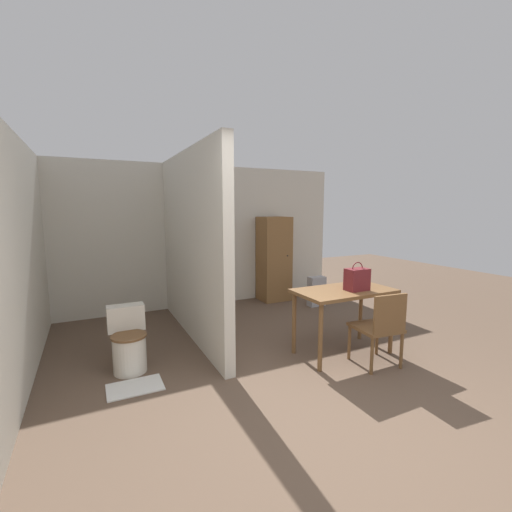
{
  "coord_description": "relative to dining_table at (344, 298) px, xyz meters",
  "views": [
    {
      "loc": [
        -1.7,
        -1.77,
        1.75
      ],
      "look_at": [
        0.18,
        2.05,
        1.16
      ],
      "focal_mm": 24.0,
      "sensor_mm": 36.0,
      "label": 1
    }
  ],
  "objects": [
    {
      "name": "wooden_cabinet",
      "position": [
        0.46,
        2.54,
        0.1
      ],
      "size": [
        0.55,
        0.5,
        1.59
      ],
      "color": "brown",
      "rests_on": "ground_plane"
    },
    {
      "name": "wall_back",
      "position": [
        -0.99,
        2.86,
        0.56
      ],
      "size": [
        5.59,
        0.12,
        2.5
      ],
      "color": "beige",
      "rests_on": "ground_plane"
    },
    {
      "name": "dining_table",
      "position": [
        0.0,
        0.0,
        0.0
      ],
      "size": [
        1.17,
        0.64,
        0.79
      ],
      "color": "brown",
      "rests_on": "ground_plane"
    },
    {
      "name": "space_heater",
      "position": [
        0.94,
        1.82,
        -0.43
      ],
      "size": [
        0.31,
        0.16,
        0.53
      ],
      "color": "#9E9EA3",
      "rests_on": "ground_plane"
    },
    {
      "name": "partition_wall",
      "position": [
        -1.46,
        1.4,
        0.56
      ],
      "size": [
        0.12,
        2.79,
        2.5
      ],
      "color": "beige",
      "rests_on": "ground_plane"
    },
    {
      "name": "handbag",
      "position": [
        0.11,
        -0.1,
        0.23
      ],
      "size": [
        0.27,
        0.17,
        0.34
      ],
      "color": "maroon",
      "rests_on": "dining_table"
    },
    {
      "name": "ground_plane",
      "position": [
        -0.99,
        -1.34,
        -0.69
      ],
      "size": [
        16.0,
        16.0,
        0.0
      ],
      "primitive_type": "plane",
      "color": "brown"
    },
    {
      "name": "wall_left",
      "position": [
        -3.35,
        0.73,
        0.56
      ],
      "size": [
        0.12,
        5.13,
        2.5
      ],
      "color": "beige",
      "rests_on": "ground_plane"
    },
    {
      "name": "toilet",
      "position": [
        -2.37,
        0.7,
        -0.39
      ],
      "size": [
        0.39,
        0.52,
        0.68
      ],
      "color": "silver",
      "rests_on": "ground_plane"
    },
    {
      "name": "bath_mat",
      "position": [
        -2.37,
        0.25,
        -0.69
      ],
      "size": [
        0.53,
        0.35,
        0.01
      ],
      "color": "silver",
      "rests_on": "ground_plane"
    },
    {
      "name": "wooden_chair",
      "position": [
        0.13,
        -0.46,
        -0.22
      ],
      "size": [
        0.5,
        0.5,
        0.85
      ],
      "rotation": [
        0.0,
        0.0,
        -0.1
      ],
      "color": "brown",
      "rests_on": "ground_plane"
    }
  ]
}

